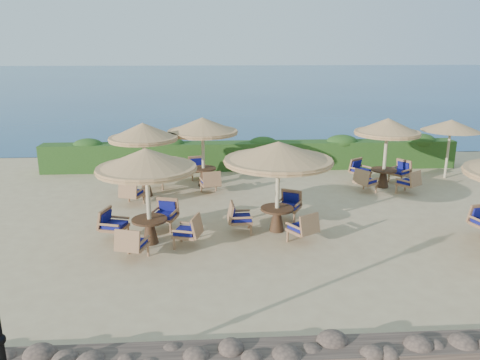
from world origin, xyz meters
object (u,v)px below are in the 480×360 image
Objects in this scene: cafe_set_3 at (144,143)px; cafe_set_4 at (203,135)px; cafe_set_0 at (147,180)px; cafe_set_5 at (386,143)px; cafe_set_1 at (278,165)px; extra_parasol at (451,126)px.

cafe_set_4 is (2.05, 1.17, 0.06)m from cafe_set_3.
cafe_set_0 and cafe_set_5 have the same top height.
cafe_set_0 is at bearing -149.70° from cafe_set_5.
cafe_set_1 is at bearing -40.53° from cafe_set_3.
cafe_set_0 is at bearing -169.42° from cafe_set_1.
cafe_set_5 is at bearing -5.26° from cafe_set_4.
cafe_set_0 is 1.00× the size of cafe_set_3.
extra_parasol is 12.04m from cafe_set_3.
cafe_set_5 is (6.86, -0.63, -0.27)m from cafe_set_4.
cafe_set_4 is (-2.18, 4.79, 0.01)m from cafe_set_1.
extra_parasol is 0.83× the size of cafe_set_0.
extra_parasol is 0.84× the size of cafe_set_3.
cafe_set_3 is at bearing -150.24° from cafe_set_4.
cafe_set_0 is at bearing -81.32° from cafe_set_3.
cafe_set_4 is at bearing 114.47° from cafe_set_1.
cafe_set_4 is at bearing 29.76° from cafe_set_3.
cafe_set_0 is 9.56m from cafe_set_5.
extra_parasol is 0.77× the size of cafe_set_1.
cafe_set_5 is (8.25, 4.82, -0.07)m from cafe_set_0.
cafe_set_0 is 3.64m from cafe_set_1.
cafe_set_3 is 1.00× the size of cafe_set_4.
cafe_set_0 and cafe_set_3 have the same top height.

